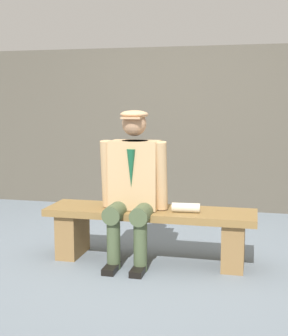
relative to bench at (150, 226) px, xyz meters
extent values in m
plane|color=slate|center=(0.00, 0.00, -0.30)|extent=(30.00, 30.00, 0.00)
cube|color=olive|center=(0.00, 0.00, 0.12)|extent=(1.78, 0.46, 0.06)
cube|color=olive|center=(-0.70, 0.00, -0.11)|extent=(0.18, 0.39, 0.39)
cube|color=olive|center=(0.70, 0.00, -0.11)|extent=(0.18, 0.39, 0.39)
cube|color=tan|center=(0.13, 0.00, 0.44)|extent=(0.41, 0.25, 0.57)
cylinder|color=#1E2338|center=(0.13, 0.00, 0.70)|extent=(0.22, 0.22, 0.06)
cone|color=#195938|center=(0.13, 0.13, 0.51)|extent=(0.07, 0.07, 0.32)
sphere|color=tan|center=(0.13, 0.02, 0.87)|extent=(0.20, 0.20, 0.20)
ellipsoid|color=tan|center=(0.13, 0.02, 0.95)|extent=(0.23, 0.23, 0.07)
cube|color=tan|center=(0.13, 0.11, 0.92)|extent=(0.16, 0.09, 0.02)
cylinder|color=#465537|center=(0.02, 0.14, 0.15)|extent=(0.15, 0.43, 0.15)
cylinder|color=#465537|center=(0.02, 0.27, -0.07)|extent=(0.11, 0.11, 0.46)
cube|color=black|center=(0.02, 0.33, -0.28)|extent=(0.10, 0.24, 0.05)
cylinder|color=tan|center=(-0.10, 0.04, 0.44)|extent=(0.10, 0.17, 0.58)
cylinder|color=#465537|center=(0.24, 0.14, 0.15)|extent=(0.15, 0.43, 0.15)
cylinder|color=#465537|center=(0.24, 0.27, -0.07)|extent=(0.11, 0.11, 0.46)
cube|color=black|center=(0.24, 0.33, -0.28)|extent=(0.10, 0.24, 0.05)
cylinder|color=tan|center=(0.36, 0.04, 0.44)|extent=(0.11, 0.17, 0.58)
cylinder|color=beige|center=(-0.31, 0.05, 0.19)|extent=(0.23, 0.09, 0.08)
cube|color=#514C41|center=(0.00, -2.18, 0.71)|extent=(12.00, 0.24, 2.03)
camera|label=1|loc=(-0.85, 3.82, 1.04)|focal=50.52mm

